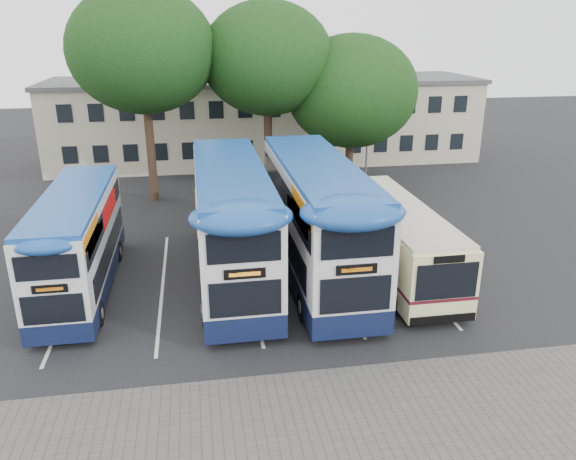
# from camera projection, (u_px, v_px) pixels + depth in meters

# --- Properties ---
(ground) EXTENTS (120.00, 120.00, 0.00)m
(ground) POSITION_uv_depth(u_px,v_px,m) (368.00, 331.00, 19.62)
(ground) COLOR black
(ground) RESTS_ON ground
(paving_strip) EXTENTS (40.00, 6.00, 0.01)m
(paving_strip) POSITION_uv_depth(u_px,v_px,m) (352.00, 435.00, 14.69)
(paving_strip) COLOR #595654
(paving_strip) RESTS_ON ground
(bay_lines) EXTENTS (14.12, 11.00, 0.01)m
(bay_lines) POSITION_uv_depth(u_px,v_px,m) (247.00, 279.00, 23.66)
(bay_lines) COLOR silver
(bay_lines) RESTS_ON ground
(depot_building) EXTENTS (32.40, 8.40, 6.20)m
(depot_building) POSITION_uv_depth(u_px,v_px,m) (266.00, 119.00, 43.49)
(depot_building) COLOR beige
(depot_building) RESTS_ON ground
(lamp_post) EXTENTS (0.25, 1.05, 9.06)m
(lamp_post) POSITION_uv_depth(u_px,v_px,m) (369.00, 104.00, 37.26)
(lamp_post) COLOR gray
(lamp_post) RESTS_ON ground
(tree_left) EXTENTS (8.27, 8.27, 12.24)m
(tree_left) POSITION_uv_depth(u_px,v_px,m) (142.00, 50.00, 31.16)
(tree_left) COLOR black
(tree_left) RESTS_ON ground
(tree_mid) EXTENTS (7.78, 7.78, 11.48)m
(tree_mid) POSITION_uv_depth(u_px,v_px,m) (267.00, 59.00, 32.96)
(tree_mid) COLOR black
(tree_mid) RESTS_ON ground
(tree_right) EXTENTS (8.07, 8.07, 9.62)m
(tree_right) POSITION_uv_depth(u_px,v_px,m) (352.00, 91.00, 34.44)
(tree_right) COLOR black
(tree_right) RESTS_ON ground
(bus_dd_left) EXTENTS (2.32, 9.58, 3.99)m
(bus_dd_left) POSITION_uv_depth(u_px,v_px,m) (78.00, 238.00, 22.07)
(bus_dd_left) COLOR #10183B
(bus_dd_left) RESTS_ON ground
(bus_dd_mid) EXTENTS (2.80, 11.56, 4.82)m
(bus_dd_mid) POSITION_uv_depth(u_px,v_px,m) (231.00, 218.00, 22.91)
(bus_dd_mid) COLOR #10183B
(bus_dd_mid) RESTS_ON ground
(bus_dd_right) EXTENTS (2.86, 11.77, 4.91)m
(bus_dd_right) POSITION_uv_depth(u_px,v_px,m) (317.00, 214.00, 23.20)
(bus_dd_right) COLOR #10183B
(bus_dd_right) RESTS_ON ground
(bus_single) EXTENTS (2.56, 10.07, 3.00)m
(bus_single) POSITION_uv_depth(u_px,v_px,m) (395.00, 234.00, 23.82)
(bus_single) COLOR #F5EDA3
(bus_single) RESTS_ON ground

